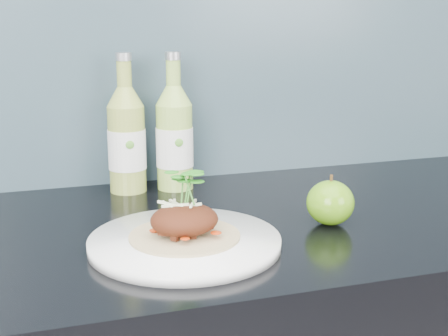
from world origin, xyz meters
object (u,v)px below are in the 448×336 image
Objects in this scene: dinner_plate at (185,242)px; green_apple at (330,203)px; cider_bottle_left at (127,140)px; cider_bottle_right at (175,138)px.

green_apple reaches higher than dinner_plate.
cider_bottle_left is 0.09m from cider_bottle_right.
cider_bottle_right is (-0.19, 0.29, 0.06)m from green_apple.
dinner_plate is at bearing -62.00° from cider_bottle_left.
green_apple is 0.38× the size of cider_bottle_left.
cider_bottle_left is at bearing 133.36° from green_apple.
cider_bottle_right is at bearing 17.76° from cider_bottle_left.
green_apple is at bearing -23.78° from cider_bottle_left.
green_apple is (0.25, 0.03, 0.03)m from dinner_plate.
dinner_plate is 0.25m from green_apple.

